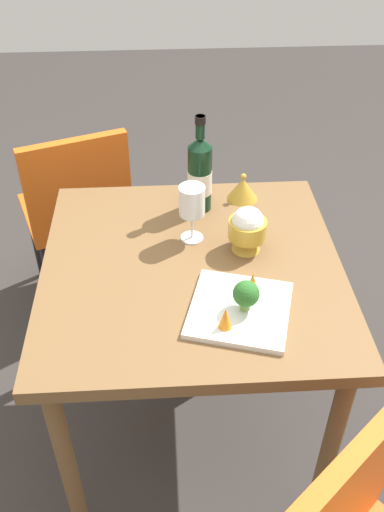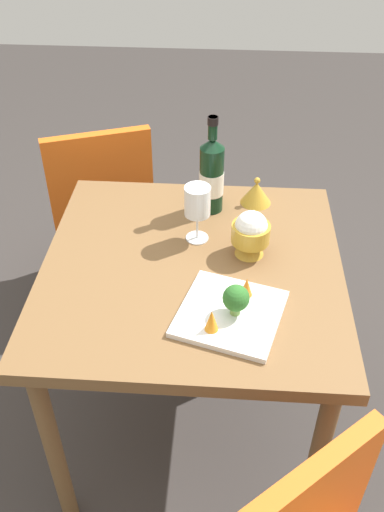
# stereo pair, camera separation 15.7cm
# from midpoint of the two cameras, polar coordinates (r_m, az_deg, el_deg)

# --- Properties ---
(ground_plane) EXTENTS (8.00, 8.00, 0.00)m
(ground_plane) POSITION_cam_midpoint_polar(r_m,az_deg,el_deg) (2.16, 2.17, -16.58)
(ground_plane) COLOR #383330
(dining_table) EXTENTS (0.85, 0.85, 0.76)m
(dining_table) POSITION_cam_midpoint_polar(r_m,az_deg,el_deg) (1.65, 2.72, -3.49)
(dining_table) COLOR brown
(dining_table) RESTS_ON ground_plane
(chair_near_window) EXTENTS (0.51, 0.51, 0.85)m
(chair_near_window) POSITION_cam_midpoint_polar(r_m,az_deg,el_deg) (2.30, -7.30, 5.85)
(chair_near_window) COLOR orange
(chair_near_window) RESTS_ON ground_plane
(wine_bottle) EXTENTS (0.08, 0.08, 0.32)m
(wine_bottle) POSITION_cam_midpoint_polar(r_m,az_deg,el_deg) (1.75, 4.60, 8.11)
(wine_bottle) COLOR black
(wine_bottle) RESTS_ON dining_table
(wine_glass) EXTENTS (0.08, 0.08, 0.18)m
(wine_glass) POSITION_cam_midpoint_polar(r_m,az_deg,el_deg) (1.61, 3.35, 5.34)
(wine_glass) COLOR white
(wine_glass) RESTS_ON dining_table
(rice_bowl) EXTENTS (0.11, 0.11, 0.14)m
(rice_bowl) POSITION_cam_midpoint_polar(r_m,az_deg,el_deg) (1.60, 8.78, 2.23)
(rice_bowl) COLOR gold
(rice_bowl) RESTS_ON dining_table
(rice_bowl_lid) EXTENTS (0.10, 0.10, 0.09)m
(rice_bowl_lid) POSITION_cam_midpoint_polar(r_m,az_deg,el_deg) (1.84, 8.99, 6.30)
(rice_bowl_lid) COLOR gold
(rice_bowl_lid) RESTS_ON dining_table
(serving_plate) EXTENTS (0.31, 0.31, 0.02)m
(serving_plate) POSITION_cam_midpoint_polar(r_m,az_deg,el_deg) (1.44, 7.02, -5.96)
(serving_plate) COLOR white
(serving_plate) RESTS_ON dining_table
(broccoli_floret) EXTENTS (0.07, 0.07, 0.09)m
(broccoli_floret) POSITION_cam_midpoint_polar(r_m,az_deg,el_deg) (1.40, 7.71, -4.45)
(broccoli_floret) COLOR #729E4C
(broccoli_floret) RESTS_ON serving_plate
(carrot_garnish_left) EXTENTS (0.03, 0.03, 0.06)m
(carrot_garnish_left) POSITION_cam_midpoint_polar(r_m,az_deg,el_deg) (1.47, 8.62, -3.23)
(carrot_garnish_left) COLOR orange
(carrot_garnish_left) RESTS_ON serving_plate
(carrot_garnish_right) EXTENTS (0.03, 0.03, 0.06)m
(carrot_garnish_right) POSITION_cam_midpoint_polar(r_m,az_deg,el_deg) (1.37, 5.32, -6.66)
(carrot_garnish_right) COLOR orange
(carrot_garnish_right) RESTS_ON serving_plate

